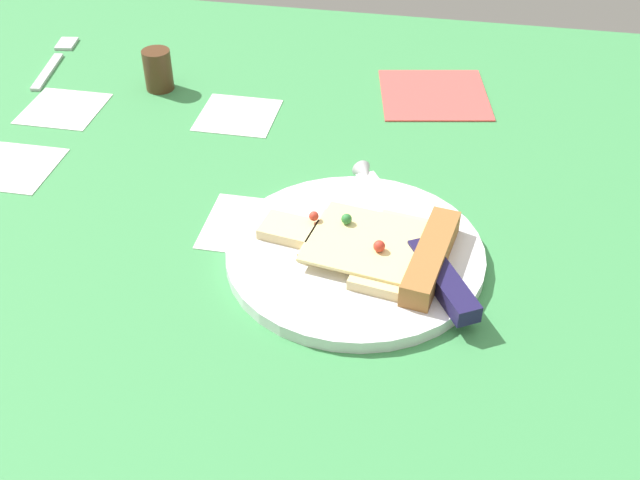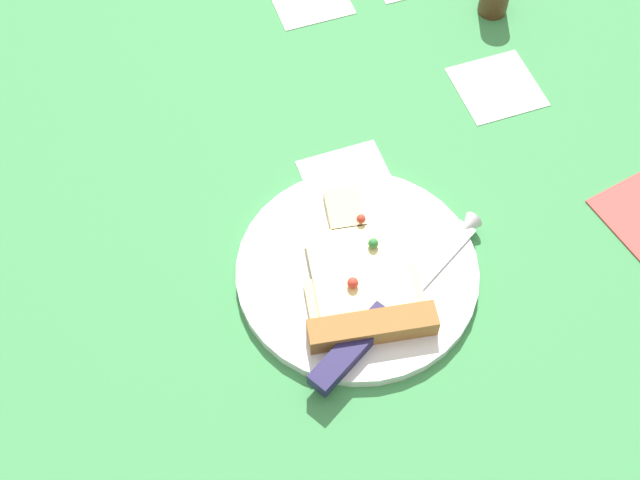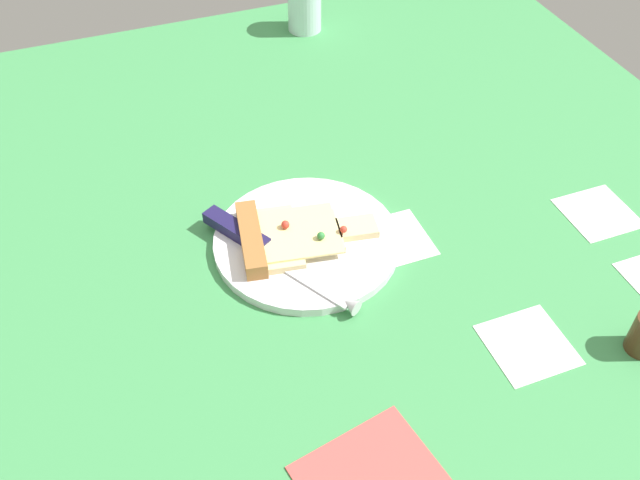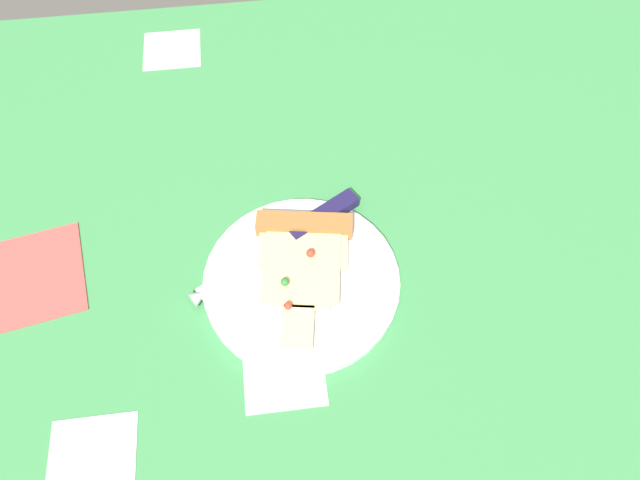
{
  "view_description": "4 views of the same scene",
  "coord_description": "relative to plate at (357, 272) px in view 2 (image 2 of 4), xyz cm",
  "views": [
    {
      "loc": [
        51.33,
        12.25,
        46.63
      ],
      "look_at": [
        -1.64,
        2.11,
        3.44
      ],
      "focal_mm": 43.95,
      "sensor_mm": 36.0,
      "label": 1
    },
    {
      "loc": [
        13.88,
        44.04,
        74.13
      ],
      "look_at": [
        -0.97,
        1.65,
        2.8
      ],
      "focal_mm": 48.72,
      "sensor_mm": 36.0,
      "label": 2
    },
    {
      "loc": [
        -62.66,
        25.52,
        63.16
      ],
      "look_at": [
        -7.43,
        4.63,
        4.22
      ],
      "focal_mm": 38.91,
      "sensor_mm": 36.0,
      "label": 3
    },
    {
      "loc": [
        -5.54,
        -28.25,
        62.96
      ],
      "look_at": [
        -0.94,
        8.69,
        3.6
      ],
      "focal_mm": 32.71,
      "sensor_mm": 36.0,
      "label": 4
    }
  ],
  "objects": [
    {
      "name": "plate",
      "position": [
        0.0,
        0.0,
        0.0
      ],
      "size": [
        23.74,
        23.74,
        1.24
      ],
      "primitive_type": "cylinder",
      "color": "silver",
      "rests_on": "ground_plane"
    },
    {
      "name": "pizza_slice",
      "position": [
        0.42,
        2.59,
        1.4
      ],
      "size": [
        12.54,
        18.45,
        2.36
      ],
      "rotation": [
        0.0,
        0.0,
        2.98
      ],
      "color": "beige",
      "rests_on": "plate"
    },
    {
      "name": "ground_plane",
      "position": [
        3.61,
        -5.03,
        -2.12
      ],
      "size": [
        121.14,
        121.14,
        3.0
      ],
      "color": "#3D8C4C",
      "rests_on": "ground"
    },
    {
      "name": "knife",
      "position": [
        -0.58,
        5.84,
        1.22
      ],
      "size": [
        21.81,
        13.87,
        2.45
      ],
      "rotation": [
        0.0,
        0.0,
        2.1
      ],
      "color": "silver",
      "rests_on": "plate"
    }
  ]
}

